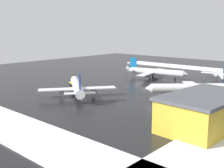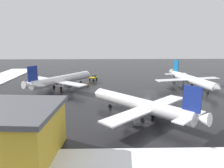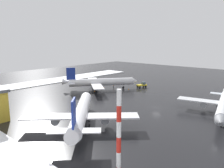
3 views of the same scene
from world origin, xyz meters
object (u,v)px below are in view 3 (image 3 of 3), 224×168
at_px(traffic_cone_mid_line, 94,91).
at_px(pushback_tug, 142,85).
at_px(airplane_parked_starboard, 100,82).
at_px(ground_crew_beside_wing, 119,90).
at_px(traffic_cone_wingtip_side, 129,89).
at_px(ground_crew_near_tug, 113,85).
at_px(antenna_mast, 119,137).
at_px(traffic_cone_near_nose, 104,87).
at_px(airplane_foreground_jet, 81,112).

bearing_deg(traffic_cone_mid_line, pushback_tug, 63.89).
relative_size(airplane_parked_starboard, ground_crew_beside_wing, 16.82).
distance_m(ground_crew_beside_wing, traffic_cone_wingtip_side, 6.99).
bearing_deg(ground_crew_near_tug, antenna_mast, 170.25).
distance_m(ground_crew_near_tug, traffic_cone_near_nose, 4.56).
bearing_deg(pushback_tug, traffic_cone_wingtip_side, -167.09).
height_order(airplane_foreground_jet, ground_crew_beside_wing, airplane_foreground_jet).
relative_size(airplane_foreground_jet, pushback_tug, 5.40).
distance_m(airplane_parked_starboard, traffic_cone_mid_line, 5.76).
bearing_deg(ground_crew_beside_wing, traffic_cone_mid_line, 173.54).
height_order(airplane_parked_starboard, ground_crew_beside_wing, airplane_parked_starboard).
relative_size(antenna_mast, traffic_cone_wingtip_side, 26.36).
bearing_deg(traffic_cone_mid_line, ground_crew_near_tug, 87.63).
xyz_separation_m(antenna_mast, traffic_cone_mid_line, (-47.06, 39.87, -6.97)).
xyz_separation_m(airplane_foreground_jet, traffic_cone_mid_line, (-25.22, 28.65, -3.13)).
bearing_deg(antenna_mast, ground_crew_beside_wing, 129.77).
bearing_deg(ground_crew_beside_wing, traffic_cone_wingtip_side, 53.51).
height_order(airplane_foreground_jet, pushback_tug, airplane_foreground_jet).
xyz_separation_m(airplane_parked_starboard, traffic_cone_mid_line, (1.39, -4.68, -3.06)).
height_order(ground_crew_near_tug, traffic_cone_wingtip_side, ground_crew_near_tug).
relative_size(ground_crew_near_tug, traffic_cone_mid_line, 3.11).
distance_m(traffic_cone_near_nose, traffic_cone_wingtip_side, 11.93).
xyz_separation_m(ground_crew_near_tug, antenna_mast, (46.57, -51.72, 6.28)).
bearing_deg(pushback_tug, antenna_mast, -125.12).
xyz_separation_m(airplane_foreground_jet, traffic_cone_near_nose, (-27.60, 37.02, -3.13)).
distance_m(antenna_mast, traffic_cone_near_nose, 69.42).
relative_size(traffic_cone_mid_line, traffic_cone_wingtip_side, 1.00).
height_order(ground_crew_near_tug, traffic_cone_near_nose, ground_crew_near_tug).
bearing_deg(pushback_tug, ground_crew_beside_wing, -160.97).
xyz_separation_m(pushback_tug, antenna_mast, (36.76, -60.90, 5.97)).
xyz_separation_m(airplane_parked_starboard, ground_crew_beside_wing, (10.44, 1.13, -2.37)).
distance_m(airplane_foreground_jet, traffic_cone_mid_line, 38.30).
height_order(traffic_cone_near_nose, traffic_cone_mid_line, same).
xyz_separation_m(airplane_foreground_jet, traffic_cone_wingtip_side, (-16.50, 41.42, -3.13)).
bearing_deg(traffic_cone_wingtip_side, ground_crew_beside_wing, -87.32).
height_order(traffic_cone_mid_line, traffic_cone_wingtip_side, same).
bearing_deg(antenna_mast, airplane_parked_starboard, 137.41).
bearing_deg(ground_crew_beside_wing, ground_crew_near_tug, 105.60).
height_order(ground_crew_near_tug, traffic_cone_mid_line, ground_crew_near_tug).
bearing_deg(airplane_parked_starboard, traffic_cone_wingtip_side, -14.11).
height_order(airplane_parked_starboard, airplane_foreground_jet, airplane_foreground_jet).
bearing_deg(airplane_foreground_jet, traffic_cone_wingtip_side, -21.95).
distance_m(airplane_parked_starboard, antenna_mast, 65.94).
distance_m(pushback_tug, traffic_cone_mid_line, 23.44).
relative_size(airplane_parked_starboard, antenna_mast, 1.98).
bearing_deg(traffic_cone_mid_line, traffic_cone_near_nose, 105.84).
height_order(pushback_tug, ground_crew_beside_wing, pushback_tug).
distance_m(airplane_foreground_jet, ground_crew_near_tug, 47.52).
xyz_separation_m(airplane_parked_starboard, ground_crew_near_tug, (1.88, 7.18, -2.37)).
bearing_deg(airplane_parked_starboard, airplane_foreground_jet, -104.14).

